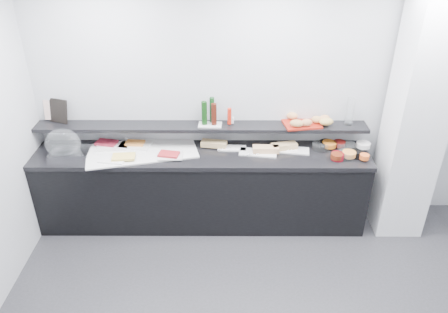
{
  "coord_description": "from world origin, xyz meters",
  "views": [
    {
      "loc": [
        -0.43,
        -2.4,
        3.2
      ],
      "look_at": [
        -0.45,
        1.45,
        1.0
      ],
      "focal_mm": 35.0,
      "sensor_mm": 36.0,
      "label": 1
    }
  ],
  "objects_px": {
    "framed_print": "(58,111)",
    "bread_tray": "(302,124)",
    "cloche_base": "(70,152)",
    "sandwich_plate_mid": "(258,153)",
    "carafe": "(350,112)",
    "condiment_tray": "(210,125)"
  },
  "relations": [
    {
      "from": "condiment_tray",
      "to": "framed_print",
      "type": "bearing_deg",
      "value": 179.87
    },
    {
      "from": "framed_print",
      "to": "bread_tray",
      "type": "xyz_separation_m",
      "value": [
        2.65,
        -0.07,
        -0.12
      ]
    },
    {
      "from": "sandwich_plate_mid",
      "to": "carafe",
      "type": "relative_size",
      "value": 1.33
    },
    {
      "from": "sandwich_plate_mid",
      "to": "bread_tray",
      "type": "distance_m",
      "value": 0.57
    },
    {
      "from": "carafe",
      "to": "framed_print",
      "type": "bearing_deg",
      "value": 178.93
    },
    {
      "from": "cloche_base",
      "to": "condiment_tray",
      "type": "xyz_separation_m",
      "value": [
        1.5,
        0.19,
        0.24
      ]
    },
    {
      "from": "framed_print",
      "to": "bread_tray",
      "type": "distance_m",
      "value": 2.65
    },
    {
      "from": "cloche_base",
      "to": "carafe",
      "type": "relative_size",
      "value": 1.38
    },
    {
      "from": "sandwich_plate_mid",
      "to": "carafe",
      "type": "bearing_deg",
      "value": 20.03
    },
    {
      "from": "cloche_base",
      "to": "bread_tray",
      "type": "xyz_separation_m",
      "value": [
        2.5,
        0.21,
        0.24
      ]
    },
    {
      "from": "cloche_base",
      "to": "sandwich_plate_mid",
      "type": "relative_size",
      "value": 1.04
    },
    {
      "from": "sandwich_plate_mid",
      "to": "condiment_tray",
      "type": "xyz_separation_m",
      "value": [
        -0.52,
        0.17,
        0.25
      ]
    },
    {
      "from": "framed_print",
      "to": "bread_tray",
      "type": "bearing_deg",
      "value": 19.28
    },
    {
      "from": "condiment_tray",
      "to": "bread_tray",
      "type": "distance_m",
      "value": 0.99
    },
    {
      "from": "framed_print",
      "to": "bread_tray",
      "type": "relative_size",
      "value": 0.67
    },
    {
      "from": "bread_tray",
      "to": "condiment_tray",
      "type": "bearing_deg",
      "value": 171.75
    },
    {
      "from": "cloche_base",
      "to": "sandwich_plate_mid",
      "type": "height_order",
      "value": "cloche_base"
    },
    {
      "from": "cloche_base",
      "to": "bread_tray",
      "type": "relative_size",
      "value": 1.07
    },
    {
      "from": "cloche_base",
      "to": "bread_tray",
      "type": "distance_m",
      "value": 2.52
    },
    {
      "from": "carafe",
      "to": "cloche_base",
      "type": "bearing_deg",
      "value": -175.86
    },
    {
      "from": "bread_tray",
      "to": "framed_print",
      "type": "bearing_deg",
      "value": 169.37
    },
    {
      "from": "framed_print",
      "to": "condiment_tray",
      "type": "relative_size",
      "value": 1.04
    }
  ]
}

